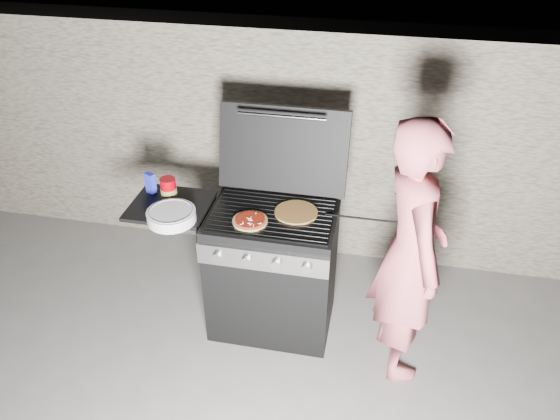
% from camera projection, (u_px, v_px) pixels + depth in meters
% --- Properties ---
extents(ground, '(50.00, 50.00, 0.00)m').
position_uv_depth(ground, '(273.00, 320.00, 3.88)').
color(ground, '#5B5856').
extents(stone_wall, '(8.00, 0.35, 1.80)m').
position_uv_depth(stone_wall, '(301.00, 142.00, 4.24)').
color(stone_wall, gray).
rests_on(stone_wall, ground).
extents(gas_grill, '(1.34, 0.79, 0.91)m').
position_uv_depth(gas_grill, '(236.00, 266.00, 3.67)').
color(gas_grill, black).
rests_on(gas_grill, ground).
extents(pizza_topped, '(0.23, 0.23, 0.02)m').
position_uv_depth(pizza_topped, '(250.00, 220.00, 3.30)').
color(pizza_topped, tan).
rests_on(pizza_topped, gas_grill).
extents(pizza_plain, '(0.35, 0.35, 0.01)m').
position_uv_depth(pizza_plain, '(296.00, 212.00, 3.38)').
color(pizza_plain, gold).
rests_on(pizza_plain, gas_grill).
extents(sauce_jar, '(0.10, 0.10, 0.16)m').
position_uv_depth(sauce_jar, '(169.00, 189.00, 3.49)').
color(sauce_jar, '#8B0008').
rests_on(sauce_jar, gas_grill).
extents(blue_carton, '(0.08, 0.06, 0.15)m').
position_uv_depth(blue_carton, '(151.00, 183.00, 3.57)').
color(blue_carton, '#1F29B7').
rests_on(blue_carton, gas_grill).
extents(plate_stack, '(0.34, 0.34, 0.07)m').
position_uv_depth(plate_stack, '(171.00, 216.00, 3.32)').
color(plate_stack, silver).
rests_on(plate_stack, gas_grill).
extents(person, '(0.57, 0.72, 1.71)m').
position_uv_depth(person, '(410.00, 254.00, 3.14)').
color(person, '#BF545C').
rests_on(person, ground).
extents(tongs, '(0.46, 0.14, 0.10)m').
position_uv_depth(tongs, '(362.00, 218.00, 3.26)').
color(tongs, black).
rests_on(tongs, gas_grill).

